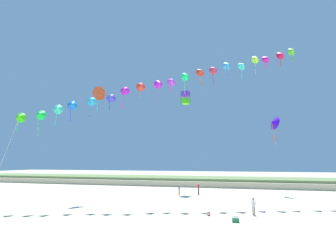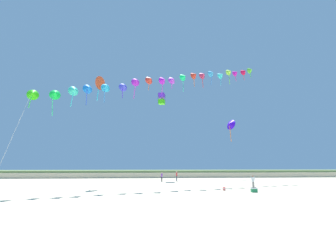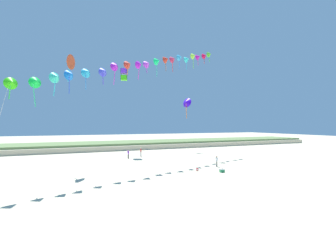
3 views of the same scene
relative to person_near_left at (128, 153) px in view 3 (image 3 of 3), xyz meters
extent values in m
plane|color=beige|center=(1.00, -20.09, -0.91)|extent=(240.00, 240.00, 0.00)
cube|color=beige|center=(1.00, 18.75, -0.35)|extent=(120.00, 13.69, 1.12)
cube|color=#6B844C|center=(1.00, 18.75, 0.37)|extent=(120.00, 11.64, 0.64)
cylinder|color=black|center=(0.02, -0.07, -0.51)|extent=(0.12, 0.12, 0.79)
cylinder|color=black|center=(-0.02, 0.07, -0.51)|extent=(0.12, 0.12, 0.79)
cylinder|color=purple|center=(0.00, 0.00, 0.16)|extent=(0.21, 0.21, 0.56)
cylinder|color=purple|center=(0.06, -0.17, 0.21)|extent=(0.14, 0.20, 0.53)
cylinder|color=purple|center=(-0.06, 0.17, 0.21)|extent=(0.14, 0.20, 0.53)
sphere|color=beige|center=(0.00, 0.00, 0.56)|extent=(0.21, 0.21, 0.21)
cylinder|color=#282D4C|center=(2.70, 1.30, -0.47)|extent=(0.13, 0.13, 0.87)
cylinder|color=#282D4C|center=(2.75, 1.44, -0.47)|extent=(0.13, 0.13, 0.87)
cylinder|color=red|center=(2.72, 1.37, 0.27)|extent=(0.23, 0.23, 0.62)
cylinder|color=red|center=(2.66, 1.18, 0.32)|extent=(0.15, 0.22, 0.59)
cylinder|color=red|center=(2.79, 1.56, 0.32)|extent=(0.15, 0.22, 0.59)
sphere|color=beige|center=(2.72, 1.37, 0.71)|extent=(0.24, 0.24, 0.24)
cylinder|color=gray|center=(10.16, -12.71, -0.51)|extent=(0.11, 0.11, 0.79)
cylinder|color=gray|center=(10.02, -12.72, -0.51)|extent=(0.11, 0.11, 0.79)
cylinder|color=white|center=(10.09, -12.71, 0.16)|extent=(0.21, 0.21, 0.56)
cylinder|color=white|center=(10.27, -12.69, 0.20)|extent=(0.19, 0.10, 0.53)
cylinder|color=white|center=(9.91, -12.73, 0.20)|extent=(0.19, 0.10, 0.53)
sphere|color=#9E7051|center=(10.09, -12.71, 0.55)|extent=(0.21, 0.21, 0.21)
cone|color=#2DD011|center=(-13.95, -16.45, 8.87)|extent=(1.32, 1.16, 1.14)
cylinder|color=#39E549|center=(-14.08, -16.51, 8.02)|extent=(0.19, 0.19, 1.27)
cone|color=#10D840|center=(-12.24, -15.42, 9.27)|extent=(1.33, 1.19, 1.17)
cylinder|color=#39E58C|center=(-12.37, -15.49, 7.95)|extent=(0.29, 0.17, 2.19)
cone|color=#31D0B1|center=(-10.57, -14.66, 9.97)|extent=(1.33, 1.23, 1.13)
cylinder|color=#39DCE5|center=(-10.70, -14.73, 8.89)|extent=(0.22, 0.24, 1.72)
cone|color=blue|center=(-9.24, -13.94, 10.49)|extent=(1.35, 1.27, 1.15)
cylinder|color=blue|center=(-9.37, -14.01, 9.37)|extent=(0.10, 0.18, 1.81)
cone|color=#23ACDC|center=(-7.54, -12.73, 11.16)|extent=(1.35, 1.23, 1.20)
cylinder|color=#398FE5|center=(-7.67, -12.80, 10.04)|extent=(0.10, 0.18, 1.79)
cone|color=#3D46DB|center=(-5.54, -11.76, 11.63)|extent=(1.34, 1.21, 1.18)
cylinder|color=#5939E5|center=(-5.68, -11.83, 10.71)|extent=(0.11, 0.09, 1.40)
cone|color=#AD1FCB|center=(-4.07, -11.14, 12.60)|extent=(1.31, 1.14, 1.17)
cylinder|color=#E539DA|center=(-4.20, -11.21, 11.29)|extent=(0.28, 0.08, 2.17)
cone|color=red|center=(-2.25, -10.42, 13.18)|extent=(1.37, 1.27, 1.18)
cylinder|color=orange|center=(-2.39, -10.49, 12.32)|extent=(0.21, 0.10, 1.29)
cone|color=#BD1CDA|center=(-0.39, -9.16, 13.65)|extent=(1.31, 1.20, 1.11)
cylinder|color=#E539D5|center=(-0.53, -9.22, 12.47)|extent=(0.22, 0.24, 1.92)
cone|color=#B440DD|center=(1.01, -8.33, 14.12)|extent=(1.35, 1.24, 1.21)
cylinder|color=#E239E5|center=(0.88, -8.40, 13.30)|extent=(0.15, 0.12, 1.21)
cone|color=#12F074|center=(2.76, -7.85, 14.81)|extent=(1.36, 1.27, 1.17)
cylinder|color=#39E5AE|center=(2.62, -7.92, 13.52)|extent=(0.09, 0.09, 2.16)
cone|color=red|center=(4.58, -6.94, 15.53)|extent=(1.41, 1.35, 1.21)
cylinder|color=orange|center=(4.45, -7.01, 14.47)|extent=(0.15, 0.15, 1.68)
cone|color=#C42C57|center=(6.15, -6.04, 15.99)|extent=(1.36, 1.25, 1.20)
cylinder|color=#E53941|center=(6.01, -6.11, 14.80)|extent=(0.22, 0.21, 1.93)
cone|color=#34A7DC|center=(7.84, -5.13, 16.72)|extent=(1.32, 1.17, 1.14)
cylinder|color=#3985E5|center=(7.70, -5.20, 15.58)|extent=(0.21, 0.22, 1.85)
cone|color=#35E6D8|center=(9.79, -4.02, 16.93)|extent=(1.41, 1.34, 1.23)
cylinder|color=#39C9E5|center=(9.65, -4.09, 15.89)|extent=(0.13, 0.16, 1.64)
cone|color=#A6F13E|center=(11.60, -3.16, 17.99)|extent=(1.30, 1.10, 1.15)
cylinder|color=#74E539|center=(11.46, -3.23, 16.68)|extent=(0.08, 0.20, 2.17)
cone|color=#D616B0|center=(13.08, -2.35, 18.18)|extent=(1.40, 1.33, 1.21)
cylinder|color=#E53999|center=(12.94, -2.42, 17.25)|extent=(0.12, 0.23, 1.42)
cone|color=#E20D41|center=(15.08, -1.37, 18.91)|extent=(1.31, 1.14, 1.18)
cylinder|color=#E5393A|center=(14.94, -1.44, 17.97)|extent=(0.15, 0.19, 1.45)
cone|color=#57CA2F|center=(16.69, -0.64, 19.60)|extent=(1.28, 1.05, 1.11)
cylinder|color=#3CE539|center=(16.55, -0.71, 18.69)|extent=(0.23, 0.23, 1.37)
cone|color=#3F0DE8|center=(14.33, 5.16, 10.23)|extent=(2.15, 2.56, 2.32)
cone|color=orange|center=(14.33, 5.16, 10.25)|extent=(1.22, 1.43, 1.29)
cylinder|color=orange|center=(14.33, 5.16, 8.24)|extent=(0.42, 0.37, 3.31)
cone|color=#DB4C24|center=(-9.56, -7.95, 13.35)|extent=(1.66, 2.07, 1.99)
cone|color=#2DC8E5|center=(-9.56, -7.95, 13.37)|extent=(0.95, 1.16, 1.10)
cylinder|color=#2DC8E5|center=(-9.56, -7.95, 11.92)|extent=(0.30, 0.13, 2.27)
cube|color=#3FDB15|center=(0.16, 4.60, 14.48)|extent=(1.46, 1.46, 0.93)
cube|color=#6C2DE5|center=(0.16, 4.60, 15.81)|extent=(1.46, 1.46, 0.93)
cylinder|color=black|center=(-0.22, 5.33, 15.14)|extent=(0.04, 0.04, 2.27)
cylinder|color=black|center=(-0.57, 4.22, 15.14)|extent=(0.04, 0.04, 2.27)
cylinder|color=black|center=(0.55, 3.87, 15.14)|extent=(0.04, 0.04, 2.27)
cylinder|color=black|center=(0.90, 4.99, 15.14)|extent=(0.04, 0.04, 2.27)
cube|color=#23844C|center=(8.51, -16.18, -0.73)|extent=(0.56, 0.40, 0.36)
cube|color=silver|center=(8.51, -16.18, -0.52)|extent=(0.58, 0.41, 0.06)
cylinder|color=black|center=(8.51, -16.18, -0.46)|extent=(0.45, 0.03, 0.03)
sphere|color=red|center=(6.06, -14.14, -0.73)|extent=(0.36, 0.36, 0.36)
cylinder|color=white|center=(6.06, -14.14, -0.73)|extent=(0.36, 0.36, 0.09)
camera|label=1|loc=(9.08, -39.23, 4.02)|focal=28.00mm
camera|label=2|loc=(-2.29, -39.05, 1.74)|focal=24.00mm
camera|label=3|loc=(-8.79, -39.92, 5.17)|focal=24.00mm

